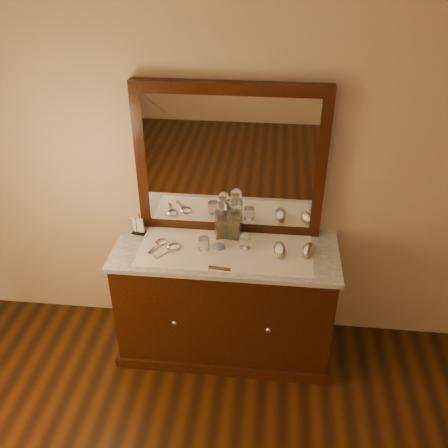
{
  "coord_description": "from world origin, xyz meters",
  "views": [
    {
      "loc": [
        0.27,
        -0.64,
        2.66
      ],
      "look_at": [
        0.0,
        1.85,
        1.1
      ],
      "focal_mm": 39.75,
      "sensor_mm": 36.0,
      "label": 1
    }
  ],
  "objects_px": {
    "napkin_rack": "(138,226)",
    "hand_mirror_outer": "(160,243)",
    "brush_near": "(279,250)",
    "dresser_cabinet": "(226,302)",
    "comb": "(219,268)",
    "pin_dish": "(219,246)",
    "decanter_left": "(221,223)",
    "hand_mirror_inner": "(171,248)",
    "decanter_right": "(234,222)",
    "mirror_frame": "(230,161)",
    "brush_far": "(308,251)"
  },
  "relations": [
    {
      "from": "mirror_frame",
      "to": "brush_near",
      "type": "bearing_deg",
      "value": -37.14
    },
    {
      "from": "decanter_left",
      "to": "dresser_cabinet",
      "type": "bearing_deg",
      "value": -72.96
    },
    {
      "from": "pin_dish",
      "to": "hand_mirror_inner",
      "type": "bearing_deg",
      "value": -169.68
    },
    {
      "from": "pin_dish",
      "to": "hand_mirror_inner",
      "type": "distance_m",
      "value": 0.3
    },
    {
      "from": "pin_dish",
      "to": "hand_mirror_outer",
      "type": "relative_size",
      "value": 0.4
    },
    {
      "from": "decanter_right",
      "to": "brush_far",
      "type": "xyz_separation_m",
      "value": [
        0.48,
        -0.14,
        -0.09
      ]
    },
    {
      "from": "napkin_rack",
      "to": "hand_mirror_outer",
      "type": "relative_size",
      "value": 0.7
    },
    {
      "from": "decanter_left",
      "to": "hand_mirror_inner",
      "type": "bearing_deg",
      "value": -147.85
    },
    {
      "from": "napkin_rack",
      "to": "decanter_right",
      "type": "bearing_deg",
      "value": 1.5
    },
    {
      "from": "mirror_frame",
      "to": "hand_mirror_outer",
      "type": "height_order",
      "value": "mirror_frame"
    },
    {
      "from": "comb",
      "to": "hand_mirror_inner",
      "type": "distance_m",
      "value": 0.37
    },
    {
      "from": "brush_far",
      "to": "hand_mirror_outer",
      "type": "bearing_deg",
      "value": -179.84
    },
    {
      "from": "dresser_cabinet",
      "to": "decanter_left",
      "type": "bearing_deg",
      "value": 107.04
    },
    {
      "from": "brush_near",
      "to": "hand_mirror_outer",
      "type": "distance_m",
      "value": 0.77
    },
    {
      "from": "dresser_cabinet",
      "to": "decanter_right",
      "type": "relative_size",
      "value": 4.81
    },
    {
      "from": "comb",
      "to": "hand_mirror_outer",
      "type": "relative_size",
      "value": 0.69
    },
    {
      "from": "decanter_right",
      "to": "hand_mirror_inner",
      "type": "xyz_separation_m",
      "value": [
        -0.38,
        -0.19,
        -0.1
      ]
    },
    {
      "from": "decanter_right",
      "to": "hand_mirror_inner",
      "type": "distance_m",
      "value": 0.44
    },
    {
      "from": "dresser_cabinet",
      "to": "pin_dish",
      "type": "xyz_separation_m",
      "value": [
        -0.04,
        0.01,
        0.45
      ]
    },
    {
      "from": "hand_mirror_inner",
      "to": "decanter_right",
      "type": "bearing_deg",
      "value": 25.97
    },
    {
      "from": "brush_near",
      "to": "hand_mirror_inner",
      "type": "height_order",
      "value": "brush_near"
    },
    {
      "from": "comb",
      "to": "decanter_left",
      "type": "height_order",
      "value": "decanter_left"
    },
    {
      "from": "comb",
      "to": "hand_mirror_outer",
      "type": "height_order",
      "value": "hand_mirror_outer"
    },
    {
      "from": "decanter_right",
      "to": "hand_mirror_inner",
      "type": "bearing_deg",
      "value": -154.03
    },
    {
      "from": "hand_mirror_outer",
      "to": "mirror_frame",
      "type": "bearing_deg",
      "value": 29.72
    },
    {
      "from": "decanter_right",
      "to": "hand_mirror_inner",
      "type": "relative_size",
      "value": 1.49
    },
    {
      "from": "brush_far",
      "to": "comb",
      "type": "bearing_deg",
      "value": -157.6
    },
    {
      "from": "dresser_cabinet",
      "to": "comb",
      "type": "height_order",
      "value": "comb"
    },
    {
      "from": "pin_dish",
      "to": "hand_mirror_inner",
      "type": "height_order",
      "value": "hand_mirror_inner"
    },
    {
      "from": "pin_dish",
      "to": "comb",
      "type": "bearing_deg",
      "value": -82.51
    },
    {
      "from": "mirror_frame",
      "to": "brush_near",
      "type": "distance_m",
      "value": 0.64
    },
    {
      "from": "napkin_rack",
      "to": "hand_mirror_inner",
      "type": "height_order",
      "value": "napkin_rack"
    },
    {
      "from": "brush_near",
      "to": "hand_mirror_outer",
      "type": "xyz_separation_m",
      "value": [
        -0.77,
        0.01,
        -0.01
      ]
    },
    {
      "from": "napkin_rack",
      "to": "pin_dish",
      "type": "bearing_deg",
      "value": -11.81
    },
    {
      "from": "pin_dish",
      "to": "hand_mirror_outer",
      "type": "xyz_separation_m",
      "value": [
        -0.39,
        -0.01,
        0.0
      ]
    },
    {
      "from": "napkin_rack",
      "to": "brush_near",
      "type": "xyz_separation_m",
      "value": [
        0.94,
        -0.14,
        -0.03
      ]
    },
    {
      "from": "brush_near",
      "to": "brush_far",
      "type": "bearing_deg",
      "value": 4.91
    },
    {
      "from": "comb",
      "to": "decanter_left",
      "type": "bearing_deg",
      "value": 101.03
    },
    {
      "from": "brush_near",
      "to": "hand_mirror_inner",
      "type": "bearing_deg",
      "value": -177.21
    },
    {
      "from": "comb",
      "to": "pin_dish",
      "type": "bearing_deg",
      "value": 103.91
    },
    {
      "from": "comb",
      "to": "napkin_rack",
      "type": "relative_size",
      "value": 0.99
    },
    {
      "from": "napkin_rack",
      "to": "decanter_left",
      "type": "relative_size",
      "value": 0.52
    },
    {
      "from": "decanter_left",
      "to": "comb",
      "type": "bearing_deg",
      "value": -85.4
    },
    {
      "from": "comb",
      "to": "decanter_right",
      "type": "relative_size",
      "value": 0.46
    },
    {
      "from": "napkin_rack",
      "to": "hand_mirror_inner",
      "type": "distance_m",
      "value": 0.31
    },
    {
      "from": "hand_mirror_outer",
      "to": "hand_mirror_inner",
      "type": "xyz_separation_m",
      "value": [
        0.09,
        -0.05,
        0.0
      ]
    },
    {
      "from": "pin_dish",
      "to": "comb",
      "type": "height_order",
      "value": "pin_dish"
    },
    {
      "from": "decanter_left",
      "to": "brush_far",
      "type": "xyz_separation_m",
      "value": [
        0.56,
        -0.14,
        -0.08
      ]
    },
    {
      "from": "decanter_left",
      "to": "decanter_right",
      "type": "distance_m",
      "value": 0.08
    },
    {
      "from": "napkin_rack",
      "to": "brush_far",
      "type": "relative_size",
      "value": 0.81
    }
  ]
}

